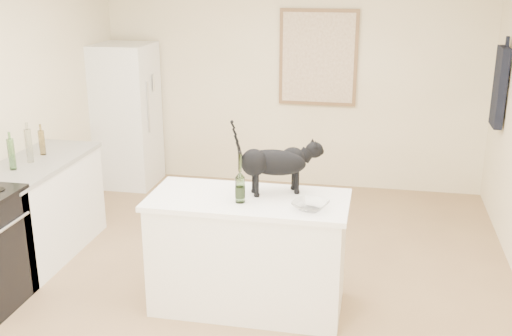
{
  "coord_description": "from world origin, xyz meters",
  "views": [
    {
      "loc": [
        1.01,
        -4.39,
        2.53
      ],
      "look_at": [
        0.15,
        -0.15,
        1.12
      ],
      "focal_mm": 43.13,
      "sensor_mm": 36.0,
      "label": 1
    }
  ],
  "objects_px": {
    "fridge": "(126,116)",
    "black_cat": "(274,166)",
    "glass_bowl": "(311,206)",
    "wine_bottle": "(240,180)"
  },
  "relations": [
    {
      "from": "wine_bottle",
      "to": "glass_bowl",
      "type": "xyz_separation_m",
      "value": [
        0.52,
        -0.04,
        -0.14
      ]
    },
    {
      "from": "black_cat",
      "to": "wine_bottle",
      "type": "height_order",
      "value": "black_cat"
    },
    {
      "from": "fridge",
      "to": "black_cat",
      "type": "bearing_deg",
      "value": -47.36
    },
    {
      "from": "fridge",
      "to": "glass_bowl",
      "type": "relative_size",
      "value": 6.85
    },
    {
      "from": "fridge",
      "to": "glass_bowl",
      "type": "height_order",
      "value": "fridge"
    },
    {
      "from": "wine_bottle",
      "to": "fridge",
      "type": "bearing_deg",
      "value": 127.19
    },
    {
      "from": "black_cat",
      "to": "glass_bowl",
      "type": "xyz_separation_m",
      "value": [
        0.31,
        -0.28,
        -0.19
      ]
    },
    {
      "from": "glass_bowl",
      "to": "black_cat",
      "type": "bearing_deg",
      "value": 137.79
    },
    {
      "from": "black_cat",
      "to": "wine_bottle",
      "type": "xyz_separation_m",
      "value": [
        -0.21,
        -0.24,
        -0.05
      ]
    },
    {
      "from": "black_cat",
      "to": "glass_bowl",
      "type": "height_order",
      "value": "black_cat"
    }
  ]
}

